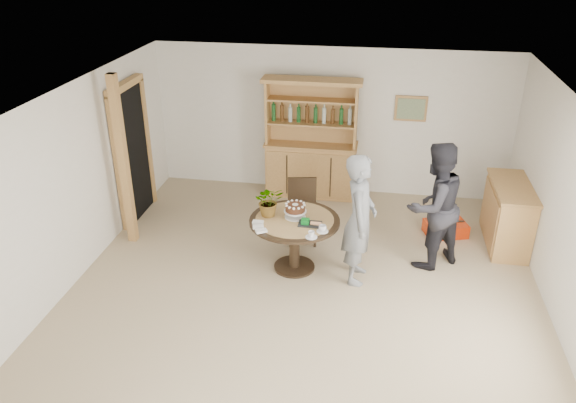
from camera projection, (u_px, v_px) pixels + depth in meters
The scene contains 17 objects.
ground at pixel (300, 305), 6.95m from camera, with size 7.00×7.00×0.00m, color tan.
room_shell at pixel (302, 177), 6.19m from camera, with size 6.04×7.04×2.52m.
doorway at pixel (132, 151), 8.67m from camera, with size 0.13×1.10×2.18m.
pine_post at pixel (123, 162), 7.86m from camera, with size 0.12×0.12×2.50m, color tan.
hutch at pixel (311, 157), 9.56m from camera, with size 1.62×0.54×2.04m.
sideboard at pixel (508, 215), 8.11m from camera, with size 0.54×1.26×0.94m.
dining_table at pixel (295, 229), 7.46m from camera, with size 1.20×1.20×0.76m.
dining_chair at pixel (302, 206), 8.22m from camera, with size 0.49×0.49×0.95m.
birthday_cake at pixel (295, 209), 7.38m from camera, with size 0.30×0.30×0.20m.
flower_vase at pixel (269, 201), 7.39m from camera, with size 0.38×0.33×0.42m, color #3F7233.
gift_tray at pixel (310, 223), 7.23m from camera, with size 0.30×0.20×0.08m.
coffee_cup_a at pixel (322, 229), 7.06m from camera, with size 0.15×0.15×0.09m.
coffee_cup_b at pixel (311, 235), 6.93m from camera, with size 0.15×0.15×0.08m.
napkins at pixel (259, 227), 7.16m from camera, with size 0.24×0.33×0.03m.
teen_boy at pixel (359, 219), 7.12m from camera, with size 0.64×0.42×1.76m, color slate.
adult_person at pixel (434, 206), 7.44m from camera, with size 0.86×0.67×1.78m, color black.
red_suitcase at pixel (445, 228), 8.52m from camera, with size 0.69×0.56×0.21m.
Camera 1 is at (0.79, -5.62, 4.22)m, focal length 35.00 mm.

